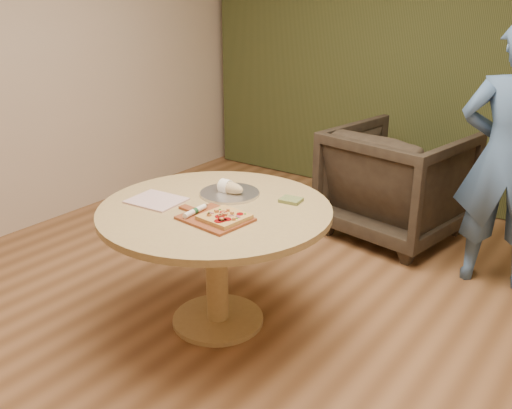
{
  "coord_description": "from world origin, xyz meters",
  "views": [
    {
      "loc": [
        1.68,
        -2.14,
        1.93
      ],
      "look_at": [
        -0.06,
        0.25,
        0.78
      ],
      "focal_mm": 40.0,
      "sensor_mm": 36.0,
      "label": 1
    }
  ],
  "objects_px": {
    "serving_tray": "(230,193)",
    "armchair": "(397,177)",
    "cutlery_roll": "(195,211)",
    "pizza_paddle": "(214,218)",
    "person_standing": "(509,158)",
    "pedestal_table": "(216,230)",
    "bread_roll": "(228,187)",
    "flatbread_pizza": "(224,217)"
  },
  "relations": [
    {
      "from": "flatbread_pizza",
      "to": "bread_roll",
      "type": "bearing_deg",
      "value": 125.64
    },
    {
      "from": "pizza_paddle",
      "to": "serving_tray",
      "type": "xyz_separation_m",
      "value": [
        -0.17,
        0.35,
        -0.0
      ]
    },
    {
      "from": "flatbread_pizza",
      "to": "cutlery_roll",
      "type": "xyz_separation_m",
      "value": [
        -0.18,
        -0.03,
        0.0
      ]
    },
    {
      "from": "armchair",
      "to": "person_standing",
      "type": "distance_m",
      "value": 1.01
    },
    {
      "from": "serving_tray",
      "to": "armchair",
      "type": "relative_size",
      "value": 0.36
    },
    {
      "from": "cutlery_roll",
      "to": "armchair",
      "type": "height_order",
      "value": "armchair"
    },
    {
      "from": "pizza_paddle",
      "to": "armchair",
      "type": "bearing_deg",
      "value": 89.77
    },
    {
      "from": "flatbread_pizza",
      "to": "bread_roll",
      "type": "relative_size",
      "value": 1.25
    },
    {
      "from": "cutlery_roll",
      "to": "bread_roll",
      "type": "relative_size",
      "value": 1.03
    },
    {
      "from": "armchair",
      "to": "pizza_paddle",
      "type": "bearing_deg",
      "value": 93.22
    },
    {
      "from": "pedestal_table",
      "to": "flatbread_pizza",
      "type": "height_order",
      "value": "flatbread_pizza"
    },
    {
      "from": "pedestal_table",
      "to": "serving_tray",
      "type": "bearing_deg",
      "value": 106.43
    },
    {
      "from": "pedestal_table",
      "to": "cutlery_roll",
      "type": "relative_size",
      "value": 6.67
    },
    {
      "from": "pizza_paddle",
      "to": "armchair",
      "type": "xyz_separation_m",
      "value": [
        0.21,
        2.0,
        -0.27
      ]
    },
    {
      "from": "pizza_paddle",
      "to": "person_standing",
      "type": "relative_size",
      "value": 0.26
    },
    {
      "from": "serving_tray",
      "to": "armchair",
      "type": "distance_m",
      "value": 1.71
    },
    {
      "from": "pedestal_table",
      "to": "serving_tray",
      "type": "height_order",
      "value": "serving_tray"
    },
    {
      "from": "cutlery_roll",
      "to": "armchair",
      "type": "relative_size",
      "value": 0.2
    },
    {
      "from": "cutlery_roll",
      "to": "bread_roll",
      "type": "bearing_deg",
      "value": 97.89
    },
    {
      "from": "pedestal_table",
      "to": "armchair",
      "type": "height_order",
      "value": "armchair"
    },
    {
      "from": "flatbread_pizza",
      "to": "person_standing",
      "type": "xyz_separation_m",
      "value": [
        1.01,
        1.65,
        0.1
      ]
    },
    {
      "from": "cutlery_roll",
      "to": "serving_tray",
      "type": "bearing_deg",
      "value": 96.59
    },
    {
      "from": "pedestal_table",
      "to": "cutlery_roll",
      "type": "height_order",
      "value": "cutlery_roll"
    },
    {
      "from": "bread_roll",
      "to": "armchair",
      "type": "distance_m",
      "value": 1.72
    },
    {
      "from": "armchair",
      "to": "person_standing",
      "type": "height_order",
      "value": "person_standing"
    },
    {
      "from": "flatbread_pizza",
      "to": "pizza_paddle",
      "type": "bearing_deg",
      "value": -172.95
    },
    {
      "from": "pedestal_table",
      "to": "flatbread_pizza",
      "type": "bearing_deg",
      "value": -37.14
    },
    {
      "from": "pizza_paddle",
      "to": "pedestal_table",
      "type": "bearing_deg",
      "value": 134.02
    },
    {
      "from": "pedestal_table",
      "to": "bread_roll",
      "type": "relative_size",
      "value": 6.86
    },
    {
      "from": "armchair",
      "to": "cutlery_roll",
      "type": "bearing_deg",
      "value": 90.18
    },
    {
      "from": "cutlery_roll",
      "to": "person_standing",
      "type": "distance_m",
      "value": 2.07
    },
    {
      "from": "flatbread_pizza",
      "to": "pedestal_table",
      "type": "bearing_deg",
      "value": 142.86
    },
    {
      "from": "bread_roll",
      "to": "person_standing",
      "type": "xyz_separation_m",
      "value": [
        1.26,
        1.3,
        0.09
      ]
    },
    {
      "from": "cutlery_roll",
      "to": "person_standing",
      "type": "bearing_deg",
      "value": 52.02
    },
    {
      "from": "person_standing",
      "to": "pedestal_table",
      "type": "bearing_deg",
      "value": 38.14
    },
    {
      "from": "serving_tray",
      "to": "person_standing",
      "type": "xyz_separation_m",
      "value": [
        1.25,
        1.3,
        0.12
      ]
    },
    {
      "from": "pizza_paddle",
      "to": "flatbread_pizza",
      "type": "relative_size",
      "value": 1.9
    },
    {
      "from": "pizza_paddle",
      "to": "serving_tray",
      "type": "relative_size",
      "value": 1.29
    },
    {
      "from": "pedestal_table",
      "to": "pizza_paddle",
      "type": "xyz_separation_m",
      "value": [
        0.11,
        -0.14,
        0.15
      ]
    },
    {
      "from": "pedestal_table",
      "to": "person_standing",
      "type": "distance_m",
      "value": 1.95
    },
    {
      "from": "pedestal_table",
      "to": "cutlery_roll",
      "type": "xyz_separation_m",
      "value": [
        -0.0,
        -0.17,
        0.17
      ]
    },
    {
      "from": "person_standing",
      "to": "serving_tray",
      "type": "bearing_deg",
      "value": 32.41
    }
  ]
}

